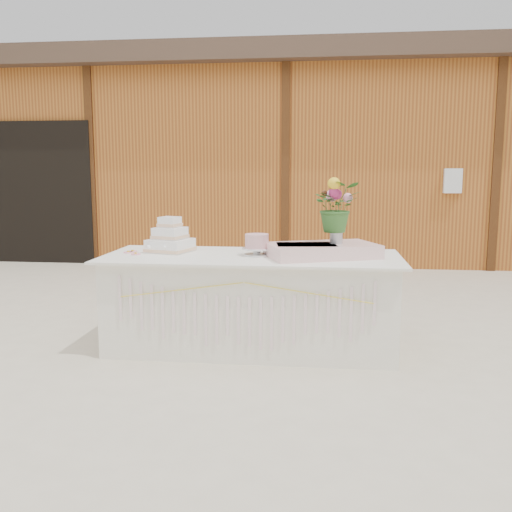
{
  "coord_description": "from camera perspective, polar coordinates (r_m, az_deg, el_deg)",
  "views": [
    {
      "loc": [
        0.57,
        -4.53,
        1.46
      ],
      "look_at": [
        0.0,
        0.3,
        0.72
      ],
      "focal_mm": 40.0,
      "sensor_mm": 36.0,
      "label": 1
    }
  ],
  "objects": [
    {
      "name": "ground",
      "position": [
        4.79,
        -0.43,
        -9.09
      ],
      "size": [
        80.0,
        80.0,
        0.0
      ],
      "primitive_type": "plane",
      "color": "beige",
      "rests_on": "ground"
    },
    {
      "name": "barn",
      "position": [
        10.54,
        3.65,
        9.8
      ],
      "size": [
        12.6,
        4.6,
        3.3
      ],
      "color": "#AA6523",
      "rests_on": "ground"
    },
    {
      "name": "cake_table",
      "position": [
        4.68,
        -0.44,
        -4.59
      ],
      "size": [
        2.4,
        1.0,
        0.77
      ],
      "color": "white",
      "rests_on": "ground"
    },
    {
      "name": "wedding_cake",
      "position": [
        4.86,
        -8.59,
        1.6
      ],
      "size": [
        0.41,
        0.41,
        0.3
      ],
      "rotation": [
        0.0,
        0.0,
        -0.29
      ],
      "color": "white",
      "rests_on": "cake_table"
    },
    {
      "name": "pink_cake_stand",
      "position": [
        4.59,
        0.08,
        1.25
      ],
      "size": [
        0.24,
        0.24,
        0.18
      ],
      "color": "silver",
      "rests_on": "cake_table"
    },
    {
      "name": "satin_runner",
      "position": [
        4.55,
        6.63,
        0.56
      ],
      "size": [
        0.96,
        0.76,
        0.11
      ],
      "primitive_type": "cube",
      "rotation": [
        0.0,
        0.0,
        0.38
      ],
      "color": "#FFCFCD",
      "rests_on": "cake_table"
    },
    {
      "name": "flower_vase",
      "position": [
        4.57,
        8.03,
        2.12
      ],
      "size": [
        0.1,
        0.1,
        0.14
      ],
      "primitive_type": "cylinder",
      "color": "silver",
      "rests_on": "satin_runner"
    },
    {
      "name": "bouquet",
      "position": [
        4.55,
        8.1,
        5.51
      ],
      "size": [
        0.4,
        0.36,
        0.4
      ],
      "primitive_type": "imported",
      "rotation": [
        0.0,
        0.0,
        0.13
      ],
      "color": "#336327",
      "rests_on": "flower_vase"
    },
    {
      "name": "loose_flowers",
      "position": [
        4.93,
        -12.21,
        0.53
      ],
      "size": [
        0.28,
        0.42,
        0.02
      ],
      "primitive_type": null,
      "rotation": [
        0.0,
        0.0,
        -0.34
      ],
      "color": "pink",
      "rests_on": "cake_table"
    }
  ]
}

